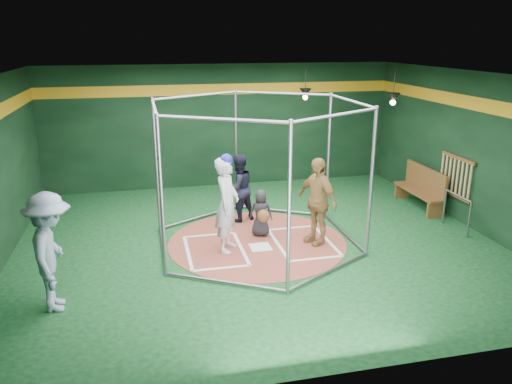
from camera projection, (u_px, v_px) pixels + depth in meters
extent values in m
cube|color=#0C3716|center=(257.00, 243.00, 10.70)|extent=(10.00, 9.00, 0.02)
cube|color=black|center=(257.00, 75.00, 9.65)|extent=(10.00, 9.00, 0.02)
cube|color=black|center=(222.00, 126.00, 14.36)|extent=(10.00, 0.10, 3.50)
cube|color=black|center=(342.00, 251.00, 5.99)|extent=(10.00, 0.10, 3.50)
cube|color=black|center=(473.00, 151.00, 11.24)|extent=(0.10, 9.00, 3.50)
cube|color=gold|center=(221.00, 89.00, 14.02)|extent=(10.00, 0.01, 0.30)
cube|color=gold|center=(478.00, 104.00, 10.92)|extent=(0.01, 9.00, 0.30)
cylinder|color=brown|center=(257.00, 242.00, 10.69)|extent=(3.80, 3.80, 0.01)
cube|color=white|center=(260.00, 247.00, 10.41)|extent=(0.43, 0.43, 0.01)
cube|color=white|center=(209.00, 235.00, 11.04)|extent=(1.10, 0.07, 0.01)
cube|color=white|center=(221.00, 268.00, 9.46)|extent=(1.10, 0.07, 0.01)
cube|color=white|center=(188.00, 253.00, 10.14)|extent=(0.07, 1.70, 0.01)
cube|color=white|center=(241.00, 248.00, 10.37)|extent=(0.07, 1.70, 0.01)
cube|color=white|center=(291.00, 228.00, 11.45)|extent=(1.10, 0.07, 0.01)
cube|color=white|center=(316.00, 259.00, 9.87)|extent=(1.10, 0.07, 0.01)
cube|color=white|center=(278.00, 244.00, 10.54)|extent=(0.07, 1.70, 0.01)
cube|color=white|center=(327.00, 240.00, 10.78)|extent=(0.07, 1.70, 0.01)
cylinder|color=gray|center=(328.00, 157.00, 11.74)|extent=(0.07, 0.07, 3.00)
cylinder|color=gray|center=(236.00, 151.00, 12.39)|extent=(0.07, 0.07, 3.00)
cylinder|color=gray|center=(157.00, 167.00, 10.89)|extent=(0.07, 0.07, 3.00)
cylinder|color=gray|center=(162.00, 199.00, 8.75)|extent=(0.07, 0.07, 3.00)
cylinder|color=gray|center=(289.00, 211.00, 8.11)|extent=(0.07, 0.07, 3.00)
cylinder|color=gray|center=(371.00, 184.00, 9.60)|extent=(0.07, 0.07, 3.00)
cylinder|color=gray|center=(282.00, 93.00, 11.63)|extent=(2.02, 1.20, 0.06)
cylinder|color=gray|center=(280.00, 210.00, 12.50)|extent=(2.02, 1.20, 0.06)
cylinder|color=gray|center=(197.00, 96.00, 11.21)|extent=(2.02, 1.20, 0.06)
cylinder|color=gray|center=(201.00, 217.00, 12.07)|extent=(2.02, 1.20, 0.06)
cylinder|color=gray|center=(154.00, 107.00, 9.39)|extent=(0.06, 2.30, 0.06)
cylinder|color=gray|center=(163.00, 249.00, 10.25)|extent=(0.06, 2.30, 0.06)
cylinder|color=gray|center=(221.00, 119.00, 8.00)|extent=(2.02, 1.20, 0.06)
cylinder|color=gray|center=(224.00, 282.00, 8.86)|extent=(2.02, 1.20, 0.06)
cylinder|color=gray|center=(338.00, 115.00, 8.42)|extent=(2.02, 1.20, 0.06)
cylinder|color=gray|center=(330.00, 271.00, 9.29)|extent=(2.02, 1.20, 0.06)
cylinder|color=gray|center=(351.00, 101.00, 10.24)|extent=(0.06, 2.30, 0.06)
cylinder|color=gray|center=(344.00, 232.00, 11.11)|extent=(0.06, 2.30, 0.06)
cube|color=brown|center=(458.00, 158.00, 11.68)|extent=(0.05, 1.25, 0.08)
cube|color=brown|center=(454.00, 194.00, 11.95)|extent=(0.05, 1.25, 0.08)
cylinder|color=tan|center=(470.00, 183.00, 11.30)|extent=(0.06, 0.06, 0.85)
cylinder|color=tan|center=(465.00, 181.00, 11.44)|extent=(0.06, 0.06, 0.85)
cylinder|color=tan|center=(461.00, 179.00, 11.59)|extent=(0.06, 0.06, 0.85)
cylinder|color=tan|center=(457.00, 177.00, 11.73)|extent=(0.06, 0.06, 0.85)
cylinder|color=tan|center=(453.00, 176.00, 11.88)|extent=(0.06, 0.06, 0.85)
cylinder|color=tan|center=(449.00, 174.00, 12.03)|extent=(0.06, 0.06, 0.85)
cylinder|color=tan|center=(446.00, 172.00, 12.17)|extent=(0.06, 0.06, 0.85)
cylinder|color=tan|center=(442.00, 171.00, 12.32)|extent=(0.06, 0.06, 0.85)
cone|color=black|center=(305.00, 92.00, 13.70)|extent=(0.34, 0.34, 0.22)
sphere|color=#FFD899|center=(305.00, 97.00, 13.73)|extent=(0.14, 0.14, 0.14)
cylinder|color=black|center=(306.00, 79.00, 13.59)|extent=(0.02, 0.02, 0.70)
cone|color=black|center=(393.00, 97.00, 12.59)|extent=(0.34, 0.34, 0.22)
sphere|color=#FFD899|center=(393.00, 103.00, 12.63)|extent=(0.14, 0.14, 0.14)
cylinder|color=black|center=(394.00, 83.00, 12.49)|extent=(0.02, 0.02, 0.70)
imported|color=silver|center=(227.00, 205.00, 10.01)|extent=(0.71, 0.84, 1.95)
sphere|color=navy|center=(226.00, 160.00, 9.74)|extent=(0.26, 0.26, 0.26)
imported|color=tan|center=(317.00, 201.00, 10.40)|extent=(0.86, 1.18, 1.85)
imported|color=black|center=(261.00, 213.00, 10.90)|extent=(0.59, 0.48, 1.05)
sphere|color=brown|center=(264.00, 216.00, 10.67)|extent=(0.28, 0.28, 0.28)
imported|color=black|center=(239.00, 188.00, 11.72)|extent=(0.95, 0.86, 1.61)
imported|color=#8CA1B9|center=(51.00, 252.00, 7.84)|extent=(0.78, 1.29, 1.95)
cube|color=brown|center=(418.00, 192.00, 12.77)|extent=(0.42, 1.81, 0.06)
cube|color=brown|center=(426.00, 179.00, 12.71)|extent=(0.06, 1.81, 0.60)
cube|color=brown|center=(435.00, 210.00, 12.08)|extent=(0.40, 0.08, 0.40)
cube|color=brown|center=(402.00, 191.00, 13.58)|extent=(0.40, 0.08, 0.40)
cylinder|color=slate|center=(469.00, 220.00, 10.81)|extent=(0.05, 0.05, 0.84)
cylinder|color=slate|center=(444.00, 206.00, 11.68)|extent=(0.05, 0.05, 0.84)
cylinder|color=slate|center=(459.00, 196.00, 11.13)|extent=(0.05, 0.93, 0.05)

